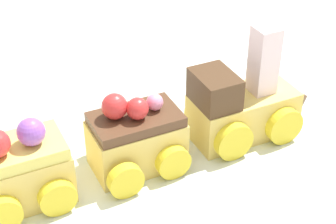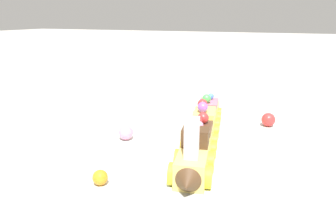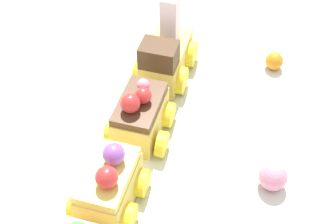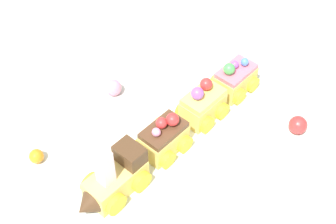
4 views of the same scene
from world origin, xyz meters
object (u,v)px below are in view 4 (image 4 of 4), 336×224
Objects in this scene: gumball_orange at (36,156)px; gumball_red at (298,125)px; gumball_pink at (113,87)px; cake_car_lemon at (203,105)px; cake_car_strawberry at (234,79)px; cake_train_locomotive at (113,180)px; cake_car_chocolate at (164,138)px.

gumball_orange is 0.43m from gumball_red.
gumball_red reaches higher than gumball_pink.
cake_car_lemon reaches higher than cake_car_strawberry.
cake_car_lemon is at bearing -179.89° from cake_train_locomotive.
cake_car_chocolate reaches higher than gumball_orange.
cake_car_lemon is at bearing 124.46° from gumball_pink.
gumball_pink is (0.09, -0.14, -0.01)m from cake_car_lemon.
gumball_orange is (0.07, -0.12, -0.02)m from cake_train_locomotive.
cake_car_strawberry is at bearing 179.91° from cake_car_lemon.
cake_car_strawberry is 0.22m from gumball_pink.
cake_car_chocolate reaches higher than cake_car_strawberry.
cake_train_locomotive is 4.17× the size of gumball_pink.
cake_car_strawberry is at bearing 170.24° from gumball_orange.
cake_car_lemon reaches higher than cake_car_chocolate.
cake_car_chocolate is 2.76× the size of gumball_pink.
gumball_pink is at bearing -67.02° from cake_car_lemon.
cake_car_strawberry reaches higher than gumball_pink.
cake_car_lemon reaches higher than gumball_pink.
cake_train_locomotive is 1.51× the size of cake_car_chocolate.
cake_car_strawberry is (-0.29, -0.06, -0.00)m from cake_train_locomotive.
gumball_red is (-0.31, 0.08, -0.01)m from cake_train_locomotive.
cake_car_chocolate is 1.00× the size of cake_car_lemon.
cake_car_chocolate is (-0.11, -0.02, -0.00)m from cake_train_locomotive.
gumball_pink is (-0.11, -0.18, -0.01)m from cake_train_locomotive.
cake_train_locomotive is 4.04× the size of gumball_red.
cake_car_lemon is 0.16m from gumball_red.
cake_car_strawberry is at bearing 146.64° from gumball_pink.
gumball_red is at bearing 154.11° from cake_train_locomotive.
cake_car_strawberry is at bearing -179.95° from cake_train_locomotive.
cake_car_strawberry is (-0.09, -0.02, -0.00)m from cake_car_lemon.
gumball_orange is (0.18, -0.10, -0.01)m from cake_car_chocolate.
cake_train_locomotive is at bearing 58.49° from gumball_pink.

